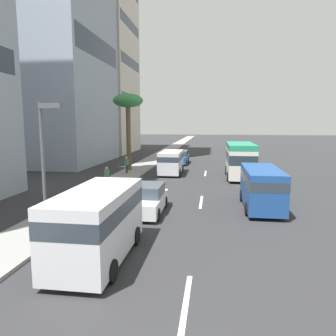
{
  "coord_description": "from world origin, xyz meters",
  "views": [
    {
      "loc": [
        -2.74,
        -0.64,
        4.9
      ],
      "look_at": [
        19.04,
        2.45,
        1.74
      ],
      "focal_mm": 33.7,
      "sensor_mm": 36.0,
      "label": 1
    }
  ],
  "objects_px": {
    "van_fourth": "(262,186)",
    "palm_tree": "(128,104)",
    "pedestrian_near_lamp": "(127,164)",
    "van_third": "(171,161)",
    "car_fifth": "(180,157)",
    "car_second": "(146,199)",
    "minibus_lead": "(240,159)",
    "street_lamp": "(45,153)",
    "pedestrian_mid_block": "(107,176)",
    "van_sixth": "(98,220)"
  },
  "relations": [
    {
      "from": "car_fifth",
      "to": "street_lamp",
      "type": "xyz_separation_m",
      "value": [
        -25.91,
        2.83,
        2.93
      ]
    },
    {
      "from": "van_fourth",
      "to": "minibus_lead",
      "type": "bearing_deg",
      "value": 2.03
    },
    {
      "from": "pedestrian_mid_block",
      "to": "palm_tree",
      "type": "xyz_separation_m",
      "value": [
        8.69,
        0.65,
        5.71
      ]
    },
    {
      "from": "car_second",
      "to": "car_fifth",
      "type": "relative_size",
      "value": 0.88
    },
    {
      "from": "car_second",
      "to": "pedestrian_mid_block",
      "type": "height_order",
      "value": "pedestrian_mid_block"
    },
    {
      "from": "palm_tree",
      "to": "street_lamp",
      "type": "relative_size",
      "value": 1.37
    },
    {
      "from": "car_fifth",
      "to": "pedestrian_near_lamp",
      "type": "relative_size",
      "value": 2.94
    },
    {
      "from": "pedestrian_near_lamp",
      "to": "palm_tree",
      "type": "bearing_deg",
      "value": 120.19
    },
    {
      "from": "minibus_lead",
      "to": "van_sixth",
      "type": "xyz_separation_m",
      "value": [
        -18.13,
        6.46,
        -0.24
      ]
    },
    {
      "from": "van_sixth",
      "to": "palm_tree",
      "type": "xyz_separation_m",
      "value": [
        20.41,
        4.36,
        5.24
      ]
    },
    {
      "from": "minibus_lead",
      "to": "street_lamp",
      "type": "relative_size",
      "value": 1.14
    },
    {
      "from": "pedestrian_near_lamp",
      "to": "car_fifth",
      "type": "bearing_deg",
      "value": 86.51
    },
    {
      "from": "car_fifth",
      "to": "palm_tree",
      "type": "xyz_separation_m",
      "value": [
        -6.96,
        4.51,
        5.95
      ]
    },
    {
      "from": "pedestrian_mid_block",
      "to": "street_lamp",
      "type": "distance_m",
      "value": 10.66
    },
    {
      "from": "van_fourth",
      "to": "van_sixth",
      "type": "xyz_separation_m",
      "value": [
        -7.88,
        6.83,
        0.12
      ]
    },
    {
      "from": "van_sixth",
      "to": "pedestrian_mid_block",
      "type": "relative_size",
      "value": 3.38
    },
    {
      "from": "pedestrian_mid_block",
      "to": "street_lamp",
      "type": "relative_size",
      "value": 0.28
    },
    {
      "from": "van_sixth",
      "to": "street_lamp",
      "type": "xyz_separation_m",
      "value": [
        1.46,
        2.69,
        2.22
      ]
    },
    {
      "from": "car_second",
      "to": "palm_tree",
      "type": "xyz_separation_m",
      "value": [
        14.29,
        4.82,
        5.97
      ]
    },
    {
      "from": "van_third",
      "to": "street_lamp",
      "type": "height_order",
      "value": "street_lamp"
    },
    {
      "from": "minibus_lead",
      "to": "pedestrian_near_lamp",
      "type": "height_order",
      "value": "minibus_lead"
    },
    {
      "from": "pedestrian_near_lamp",
      "to": "palm_tree",
      "type": "distance_m",
      "value": 6.02
    },
    {
      "from": "minibus_lead",
      "to": "street_lamp",
      "type": "distance_m",
      "value": 19.13
    },
    {
      "from": "minibus_lead",
      "to": "palm_tree",
      "type": "bearing_deg",
      "value": 78.11
    },
    {
      "from": "pedestrian_mid_block",
      "to": "palm_tree",
      "type": "height_order",
      "value": "palm_tree"
    },
    {
      "from": "van_fourth",
      "to": "pedestrian_near_lamp",
      "type": "distance_m",
      "value": 15.14
    },
    {
      "from": "van_third",
      "to": "palm_tree",
      "type": "distance_m",
      "value": 7.11
    },
    {
      "from": "car_second",
      "to": "van_fourth",
      "type": "height_order",
      "value": "van_fourth"
    },
    {
      "from": "van_sixth",
      "to": "palm_tree",
      "type": "relative_size",
      "value": 0.68
    },
    {
      "from": "pedestrian_near_lamp",
      "to": "pedestrian_mid_block",
      "type": "distance_m",
      "value": 6.69
    },
    {
      "from": "minibus_lead",
      "to": "pedestrian_mid_block",
      "type": "relative_size",
      "value": 4.11
    },
    {
      "from": "van_third",
      "to": "pedestrian_mid_block",
      "type": "relative_size",
      "value": 3.09
    },
    {
      "from": "van_fourth",
      "to": "palm_tree",
      "type": "distance_m",
      "value": 17.64
    },
    {
      "from": "car_second",
      "to": "pedestrian_mid_block",
      "type": "distance_m",
      "value": 6.99
    },
    {
      "from": "minibus_lead",
      "to": "palm_tree",
      "type": "relative_size",
      "value": 0.83
    },
    {
      "from": "minibus_lead",
      "to": "van_fourth",
      "type": "distance_m",
      "value": 10.26
    },
    {
      "from": "van_third",
      "to": "van_sixth",
      "type": "height_order",
      "value": "van_sixth"
    },
    {
      "from": "minibus_lead",
      "to": "street_lamp",
      "type": "xyz_separation_m",
      "value": [
        -16.67,
        9.16,
        1.98
      ]
    },
    {
      "from": "minibus_lead",
      "to": "van_sixth",
      "type": "relative_size",
      "value": 1.22
    },
    {
      "from": "van_sixth",
      "to": "pedestrian_mid_block",
      "type": "distance_m",
      "value": 12.3
    },
    {
      "from": "car_second",
      "to": "van_fourth",
      "type": "bearing_deg",
      "value": 105.46
    },
    {
      "from": "car_second",
      "to": "palm_tree",
      "type": "bearing_deg",
      "value": -161.35
    },
    {
      "from": "minibus_lead",
      "to": "car_fifth",
      "type": "xyz_separation_m",
      "value": [
        9.24,
        6.32,
        -0.95
      ]
    },
    {
      "from": "van_sixth",
      "to": "palm_tree",
      "type": "height_order",
      "value": "palm_tree"
    },
    {
      "from": "pedestrian_near_lamp",
      "to": "van_third",
      "type": "bearing_deg",
      "value": 34.35
    },
    {
      "from": "pedestrian_near_lamp",
      "to": "van_sixth",
      "type": "bearing_deg",
      "value": -55.94
    },
    {
      "from": "street_lamp",
      "to": "pedestrian_near_lamp",
      "type": "bearing_deg",
      "value": 4.62
    },
    {
      "from": "palm_tree",
      "to": "van_fourth",
      "type": "bearing_deg",
      "value": -138.23
    },
    {
      "from": "van_third",
      "to": "car_fifth",
      "type": "distance_m",
      "value": 8.05
    },
    {
      "from": "car_fifth",
      "to": "street_lamp",
      "type": "height_order",
      "value": "street_lamp"
    }
  ]
}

